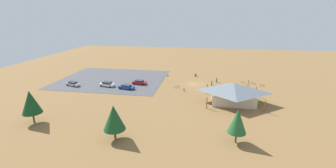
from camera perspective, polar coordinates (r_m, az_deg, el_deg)
The scene contains 24 objects.
ground at distance 73.72m, azimuth 6.51°, elevation -0.03°, with size 160.00×160.00×0.00m, color olive.
parking_lot_asphalt at distance 80.95m, azimuth -13.56°, elevation 1.18°, with size 34.74×28.87×0.05m, color #4C4C51.
bike_pavilion at distance 59.72m, azimuth 15.94°, elevation -1.80°, with size 13.43×10.65×5.11m.
trash_bin at distance 82.85m, azimuth 6.86°, elevation 2.21°, with size 0.60×0.60×0.90m, color brown.
lot_sign at distance 76.02m, azimuth -0.03°, elevation 1.72°, with size 0.56×0.08×2.20m.
pine_center at distance 53.86m, azimuth -30.93°, elevation -3.87°, with size 3.84×3.84×6.99m.
pine_far_east at distance 41.27m, azimuth 16.85°, elevation -8.83°, with size 3.25×3.25×6.24m.
pine_midwest at distance 41.63m, azimuth -13.29°, elevation -8.11°, with size 3.92×3.92×6.50m.
bicycle_blue_yard_left at distance 66.59m, azimuth 4.00°, elevation -1.50°, with size 0.67×1.64×0.89m.
bicycle_white_mid_cluster at distance 79.46m, azimuth 19.36°, elevation 0.64°, with size 0.48×1.77×0.81m.
bicycle_yellow_back_row at distance 75.19m, azimuth 19.20°, elevation -0.25°, with size 1.16×1.31×0.86m.
bicycle_orange_lone_west at distance 71.69m, azimuth 15.31°, elevation -0.73°, with size 0.94×1.55×0.82m.
bicycle_red_edge_south at distance 77.51m, azimuth 20.40°, elevation 0.13°, with size 1.37×1.23×0.87m.
bicycle_green_edge_north at distance 68.28m, azimuth 12.65°, elevation -1.42°, with size 1.72×0.48×0.90m.
bicycle_silver_yard_front at distance 70.71m, azimuth 11.13°, elevation -0.70°, with size 0.69×1.52×0.81m.
bicycle_purple_near_porch at distance 76.54m, azimuth 22.34°, elevation -0.33°, with size 1.63×0.67×0.77m.
bicycle_teal_yard_right at distance 77.80m, azimuth 18.08°, elevation 0.42°, with size 1.58×0.91×0.79m.
bicycle_black_by_bin at distance 69.63m, azimuth 2.19°, elevation -0.63°, with size 1.31×1.19×0.82m.
car_silver_back_corner at distance 77.16m, azimuth -22.54°, elevation 0.08°, with size 5.01×3.17×1.36m.
car_blue_aisle_side at distance 69.47m, azimuth -10.28°, elevation -0.67°, with size 4.98×2.69×1.32m.
car_red_second_row at distance 73.39m, azimuth -7.13°, elevation 0.47°, with size 4.58×2.37×1.39m.
car_white_by_curb at distance 73.14m, azimuth -14.89°, elevation -0.02°, with size 4.80×2.50×1.48m.
visitor_near_lot at distance 72.96m, azimuth 10.82°, elevation 0.33°, with size 0.36×0.36×1.72m.
visitor_crossing_yard at distance 76.48m, azimuth 11.97°, elevation 1.05°, with size 0.36×0.38×1.75m.
Camera 1 is at (-3.39, 70.38, 21.68)m, focal length 24.56 mm.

